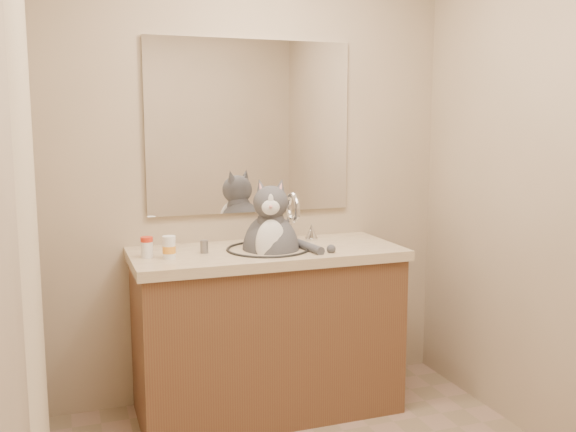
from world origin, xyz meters
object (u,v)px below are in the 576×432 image
Objects in this scene: cat at (271,245)px; grey_canister at (204,247)px; pill_bottle_orange at (169,248)px; pill_bottle_redcap at (147,247)px.

cat is 9.04× the size of grey_canister.
pill_bottle_orange is 1.70× the size of grey_canister.
pill_bottle_redcap is 1.57× the size of grey_canister.
cat is 5.74× the size of pill_bottle_redcap.
grey_canister is (0.27, 0.01, -0.02)m from pill_bottle_redcap.
grey_canister is at bearing 20.43° from pill_bottle_orange.
grey_canister is (0.18, 0.07, -0.02)m from pill_bottle_orange.
cat is 0.51m from pill_bottle_orange.
pill_bottle_orange is at bearing -159.57° from grey_canister.
pill_bottle_redcap is at bearing 150.80° from pill_bottle_orange.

